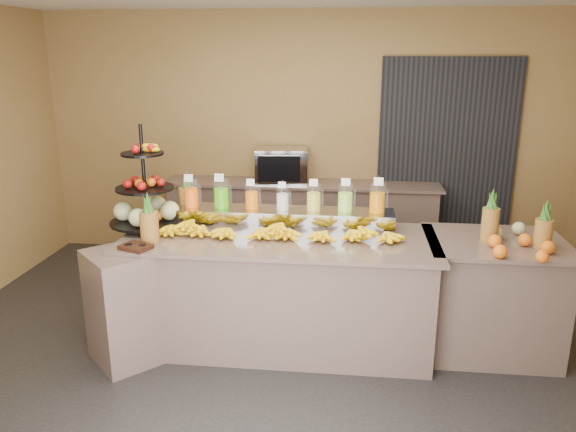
% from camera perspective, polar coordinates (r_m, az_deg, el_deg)
% --- Properties ---
extents(ground, '(6.00, 6.00, 0.00)m').
position_cam_1_polar(ground, '(4.59, -1.31, -14.42)').
color(ground, black).
rests_on(ground, ground).
extents(room_envelope, '(6.04, 5.02, 2.82)m').
position_cam_1_polar(room_envelope, '(4.73, 2.14, 10.61)').
color(room_envelope, olive).
rests_on(room_envelope, ground).
extents(buffet_counter, '(2.75, 1.25, 0.93)m').
position_cam_1_polar(buffet_counter, '(4.62, -2.33, -7.71)').
color(buffet_counter, gray).
rests_on(buffet_counter, ground).
extents(right_counter, '(1.08, 0.88, 0.93)m').
position_cam_1_polar(right_counter, '(4.84, 19.91, -7.57)').
color(right_counter, gray).
rests_on(right_counter, ground).
extents(back_ledge, '(3.10, 0.55, 0.93)m').
position_cam_1_polar(back_ledge, '(6.46, 1.38, -0.57)').
color(back_ledge, gray).
rests_on(back_ledge, ground).
extents(pitcher_tray, '(1.85, 0.30, 0.15)m').
position_cam_1_polar(pitcher_tray, '(4.72, -0.54, -0.20)').
color(pitcher_tray, gray).
rests_on(pitcher_tray, buffet_counter).
extents(juice_pitcher_orange_a, '(0.13, 0.13, 0.30)m').
position_cam_1_polar(juice_pitcher_orange_a, '(4.82, -9.79, 2.12)').
color(juice_pitcher_orange_a, silver).
rests_on(juice_pitcher_orange_a, pitcher_tray).
extents(juice_pitcher_green, '(0.13, 0.13, 0.32)m').
position_cam_1_polar(juice_pitcher_green, '(4.76, -6.78, 2.10)').
color(juice_pitcher_green, silver).
rests_on(juice_pitcher_green, pitcher_tray).
extents(juice_pitcher_orange_b, '(0.11, 0.12, 0.27)m').
position_cam_1_polar(juice_pitcher_orange_b, '(4.71, -3.69, 1.87)').
color(juice_pitcher_orange_b, silver).
rests_on(juice_pitcher_orange_b, pitcher_tray).
extents(juice_pitcher_milk, '(0.11, 0.11, 0.26)m').
position_cam_1_polar(juice_pitcher_milk, '(4.67, -0.55, 1.70)').
color(juice_pitcher_milk, silver).
rests_on(juice_pitcher_milk, pitcher_tray).
extents(juice_pitcher_lemon, '(0.12, 0.12, 0.29)m').
position_cam_1_polar(juice_pitcher_lemon, '(4.64, 2.63, 1.74)').
color(juice_pitcher_lemon, silver).
rests_on(juice_pitcher_lemon, pitcher_tray).
extents(juice_pitcher_lime, '(0.13, 0.13, 0.30)m').
position_cam_1_polar(juice_pitcher_lime, '(4.63, 5.84, 1.69)').
color(juice_pitcher_lime, silver).
rests_on(juice_pitcher_lime, pitcher_tray).
extents(juice_pitcher_orange_c, '(0.13, 0.13, 0.32)m').
position_cam_1_polar(juice_pitcher_orange_c, '(4.64, 9.06, 1.64)').
color(juice_pitcher_orange_c, silver).
rests_on(juice_pitcher_orange_c, pitcher_tray).
extents(banana_heap, '(1.96, 0.18, 0.16)m').
position_cam_1_polar(banana_heap, '(4.45, -1.27, -1.40)').
color(banana_heap, '#E8B60B').
rests_on(banana_heap, buffet_counter).
extents(fruit_stand, '(0.68, 0.68, 0.86)m').
position_cam_1_polar(fruit_stand, '(4.80, -13.80, 1.42)').
color(fruit_stand, black).
rests_on(fruit_stand, buffet_counter).
extents(condiment_caddy, '(0.26, 0.24, 0.03)m').
position_cam_1_polar(condiment_caddy, '(4.35, -15.21, -3.05)').
color(condiment_caddy, black).
rests_on(condiment_caddy, buffet_counter).
extents(pineapple_left_a, '(0.14, 0.14, 0.40)m').
position_cam_1_polar(pineapple_left_a, '(4.43, -13.92, -0.77)').
color(pineapple_left_a, brown).
rests_on(pineapple_left_a, buffet_counter).
extents(pineapple_left_b, '(0.15, 0.15, 0.44)m').
position_cam_1_polar(pineapple_left_b, '(4.98, -10.14, 1.56)').
color(pineapple_left_b, brown).
rests_on(pineapple_left_b, buffet_counter).
extents(right_fruit_pile, '(0.50, 0.48, 0.27)m').
position_cam_1_polar(right_fruit_pile, '(4.51, 22.19, -2.11)').
color(right_fruit_pile, brown).
rests_on(right_fruit_pile, right_counter).
extents(oven_warmer, '(0.61, 0.46, 0.38)m').
position_cam_1_polar(oven_warmer, '(6.32, -0.67, 5.19)').
color(oven_warmer, gray).
rests_on(oven_warmer, back_ledge).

